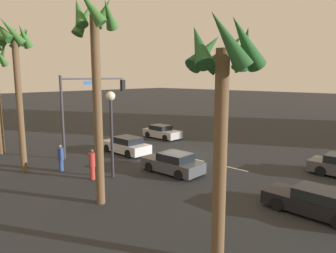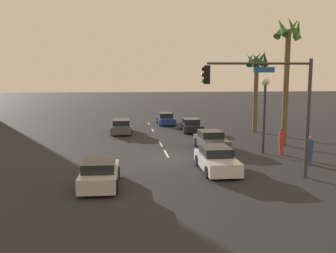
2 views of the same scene
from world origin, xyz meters
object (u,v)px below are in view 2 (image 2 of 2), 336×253
car_3 (191,126)px  streetlamp (265,100)px  car_2 (100,174)px  car_1 (166,119)px  traffic_signal (272,97)px  palm_tree_3 (288,53)px  pedestrian_1 (310,150)px  palm_tree_2 (257,71)px  car_0 (211,140)px  pedestrian_0 (281,141)px  car_5 (216,160)px  car_4 (121,127)px

car_3 → streetlamp: 11.80m
car_2 → car_1: bearing=165.4°
car_1 → car_3: car_1 is taller
car_3 → traffic_signal: bearing=3.4°
car_3 → palm_tree_3: palm_tree_3 is taller
streetlamp → pedestrian_1: 4.84m
pedestrian_1 → palm_tree_2: 14.46m
car_1 → pedestrian_1: (20.41, 6.45, 0.32)m
car_0 → streetlamp: size_ratio=0.78×
pedestrian_1 → car_0: bearing=-140.0°
pedestrian_0 → pedestrian_1: (2.99, 0.45, -0.06)m
palm_tree_2 → palm_tree_3: (7.12, -0.27, 1.24)m
pedestrian_0 → palm_tree_2: bearing=169.0°
car_5 → palm_tree_2: palm_tree_2 is taller
car_3 → streetlamp: bearing=15.7°
car_2 → pedestrian_1: 12.83m
car_0 → palm_tree_3: palm_tree_3 is taller
traffic_signal → pedestrian_0: traffic_signal is taller
traffic_signal → car_4: bearing=-154.7°
car_3 → traffic_signal: 17.40m
car_1 → streetlamp: size_ratio=0.81×
car_1 → traffic_signal: 23.33m
car_4 → pedestrian_0: 15.82m
pedestrian_1 → traffic_signal: bearing=-55.7°
pedestrian_1 → palm_tree_2: (-13.47, 1.59, 5.03)m
palm_tree_2 → car_0: bearing=-39.3°
car_5 → palm_tree_2: bearing=151.6°
traffic_signal → car_1: bearing=-172.9°
car_1 → traffic_signal: bearing=7.1°
car_3 → palm_tree_3: 12.06m
car_2 → traffic_signal: (-0.39, 8.92, 3.69)m
pedestrian_0 → pedestrian_1: bearing=8.6°
pedestrian_1 → streetlamp: bearing=-156.8°
traffic_signal → car_2: bearing=-87.5°
palm_tree_3 → car_0: bearing=-83.9°
car_3 → palm_tree_2: palm_tree_2 is taller
car_0 → car_2: car_0 is taller
car_3 → palm_tree_3: size_ratio=0.44×
streetlamp → palm_tree_3: bearing=134.1°
car_0 → car_4: (-8.60, -6.74, 0.00)m
traffic_signal → pedestrian_1: (-2.45, 3.59, -3.38)m
car_0 → car_3: bearing=178.8°
car_4 → car_1: bearing=140.3°
car_4 → pedestrian_0: bearing=44.4°
car_5 → pedestrian_0: 6.67m
car_3 → palm_tree_2: size_ratio=0.54×
car_0 → streetlamp: (2.11, 3.25, 3.17)m
car_1 → streetlamp: bearing=16.3°
car_0 → palm_tree_3: (-0.65, 6.10, 6.57)m
streetlamp → pedestrian_1: (3.58, 1.53, -2.87)m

